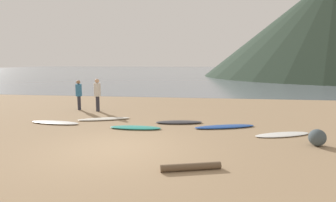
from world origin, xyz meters
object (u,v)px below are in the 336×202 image
person_0 (79,92)px  person_1 (97,92)px  surfboard_2 (135,128)px  surfboard_1 (104,119)px  surfboard_4 (225,127)px  surfboard_0 (55,122)px  surfboard_5 (282,134)px  surfboard_3 (179,122)px  driftwood_log (191,167)px  beach_rock_near (317,138)px

person_0 → person_1: 1.15m
surfboard_2 → person_0: bearing=136.0°
surfboard_1 → person_0: 3.26m
person_0 → surfboard_4: bearing=-15.4°
surfboard_0 → surfboard_2: 3.50m
surfboard_0 → surfboard_1: surfboard_0 is taller
surfboard_5 → person_1: (-8.04, 3.64, 0.94)m
surfboard_0 → surfboard_3: bearing=14.0°
person_1 → surfboard_2: bearing=-175.0°
surfboard_2 → person_0: size_ratio=1.26×
driftwood_log → surfboard_4: bearing=77.1°
surfboard_4 → driftwood_log: size_ratio=1.66×
driftwood_log → person_1: bearing=125.4°
surfboard_0 → person_1: (0.65, 2.97, 0.93)m
surfboard_1 → surfboard_2: 2.25m
surfboard_0 → surfboard_4: size_ratio=0.88×
surfboard_5 → person_1: size_ratio=1.26×
surfboard_1 → beach_rock_near: beach_rock_near is taller
surfboard_5 → beach_rock_near: bearing=-79.5°
surfboard_1 → driftwood_log: (4.05, -5.24, 0.04)m
surfboard_4 → person_0: 7.91m
beach_rock_near → surfboard_3: bearing=150.3°
surfboard_1 → beach_rock_near: (7.69, -2.76, 0.21)m
surfboard_5 → person_0: (-9.15, 3.91, 0.88)m
beach_rock_near → surfboard_0: bearing=169.3°
surfboard_1 → driftwood_log: size_ratio=1.54×
surfboard_3 → surfboard_5: (3.70, -1.41, -0.02)m
surfboard_2 → beach_rock_near: (5.94, -1.34, 0.20)m
person_0 → driftwood_log: size_ratio=1.08×
surfboard_5 → person_0: size_ratio=1.34×
surfboard_5 → surfboard_0: bearing=153.2°
driftwood_log → surfboard_5: bearing=50.8°
surfboard_2 → surfboard_5: bearing=-3.5°
driftwood_log → beach_rock_near: size_ratio=2.84×
surfboard_1 → surfboard_5: (6.97, -1.65, -0.01)m
surfboard_0 → person_0: person_0 is taller
surfboard_3 → beach_rock_near: size_ratio=3.78×
surfboard_0 → driftwood_log: 7.17m
person_0 → person_1: (1.11, -0.27, 0.06)m
surfboard_1 → surfboard_5: 7.16m
surfboard_4 → person_0: person_0 is taller
person_1 → surfboard_5: bearing=-149.0°
surfboard_4 → surfboard_3: bearing=144.4°
person_1 → beach_rock_near: size_ratio=3.26×
beach_rock_near → person_0: bearing=153.1°
surfboard_4 → person_1: bearing=136.7°
surfboard_5 → beach_rock_near: size_ratio=4.10×
surfboard_1 → surfboard_2: bearing=-60.0°
surfboard_1 → surfboard_0: bearing=-171.1°
person_1 → surfboard_3: bearing=-151.8°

